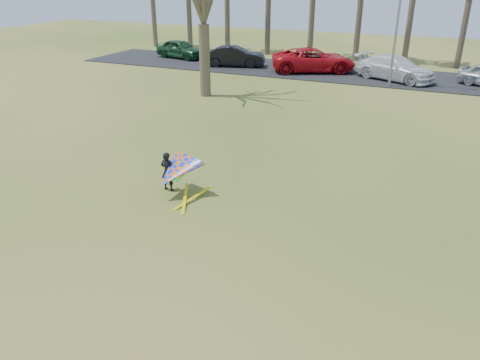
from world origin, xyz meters
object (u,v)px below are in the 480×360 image
at_px(car_1, 235,56).
at_px(kite_flyer, 174,172).
at_px(car_2, 314,60).
at_px(streetlight, 401,16).
at_px(car_3, 395,68).
at_px(car_0, 180,49).

height_order(car_1, kite_flyer, kite_flyer).
bearing_deg(car_2, kite_flyer, 159.17).
height_order(streetlight, car_1, streetlight).
xyz_separation_m(streetlight, car_1, (-12.34, 2.21, -3.63)).
xyz_separation_m(car_2, car_3, (5.96, -0.60, -0.05)).
bearing_deg(streetlight, car_0, 168.22).
relative_size(streetlight, kite_flyer, 3.35).
distance_m(car_2, kite_flyer, 22.44).
height_order(streetlight, car_3, streetlight).
xyz_separation_m(car_0, car_3, (18.12, -1.78, 0.04)).
bearing_deg(kite_flyer, car_1, 109.24).
bearing_deg(car_2, car_1, 69.38).
height_order(car_2, kite_flyer, kite_flyer).
distance_m(car_0, car_3, 18.21).
bearing_deg(car_1, kite_flyer, -176.45).
bearing_deg(car_0, car_2, -83.74).
bearing_deg(car_3, car_2, 107.80).
bearing_deg(car_0, car_1, -93.32).
xyz_separation_m(car_0, kite_flyer, (13.56, -23.57, 0.01)).
height_order(streetlight, car_0, streetlight).
bearing_deg(car_0, kite_flyer, -138.32).
distance_m(streetlight, car_0, 18.97).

